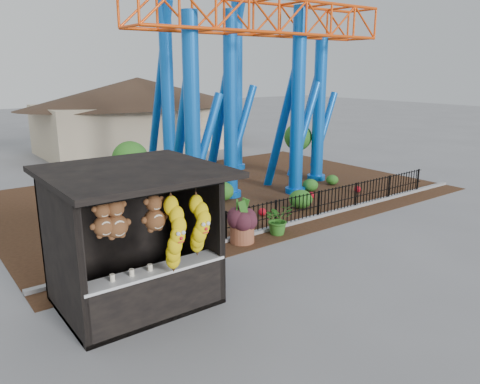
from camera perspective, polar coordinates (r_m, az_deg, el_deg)
ground at (r=11.74m, az=3.68°, el=-11.16°), size 120.00×120.00×0.00m
mulch_bed at (r=20.02m, az=-2.45°, el=-0.03°), size 18.00×12.00×0.02m
curb at (r=16.29m, az=7.57°, el=-3.47°), size 18.00×0.18×0.12m
prize_booth at (r=10.36m, az=-12.41°, el=-5.94°), size 3.50×3.40×3.12m
picket_fence at (r=16.78m, az=9.83°, el=-1.44°), size 12.20×0.06×1.00m
roller_coaster at (r=20.22m, az=-0.29°, el=18.53°), size 11.00×6.37×10.82m
terracotta_planter at (r=14.24m, az=0.26°, el=-4.96°), size 0.94×0.94×0.64m
planter_foliage at (r=14.03m, az=0.26°, el=-2.51°), size 0.70×0.70×0.64m
potted_plant at (r=14.92m, az=4.68°, el=-3.30°), size 1.04×0.94×1.01m
landscaping at (r=18.36m, az=3.17°, el=-0.34°), size 8.04×3.92×0.76m
pavilion at (r=30.89m, az=-12.27°, el=10.66°), size 15.00×15.00×4.80m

